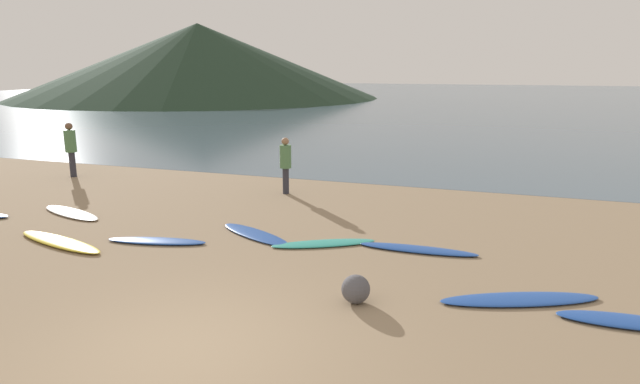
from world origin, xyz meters
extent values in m
cube|color=#8C7559|center=(0.00, 10.00, -0.10)|extent=(120.00, 120.00, 0.20)
cube|color=#475B6B|center=(0.00, 61.00, 0.00)|extent=(140.00, 100.00, 0.01)
cone|color=#1E3323|center=(-31.44, 52.28, 4.26)|extent=(42.14, 42.14, 8.52)
ellipsoid|color=white|center=(-6.55, 5.01, 0.04)|extent=(2.35, 1.28, 0.07)
ellipsoid|color=yellow|center=(-5.00, 3.03, 0.05)|extent=(2.72, 1.16, 0.09)
ellipsoid|color=#1E479E|center=(-3.12, 3.78, 0.04)|extent=(2.20, 0.90, 0.07)
ellipsoid|color=#1E479E|center=(-1.35, 4.91, 0.03)|extent=(2.23, 1.52, 0.07)
ellipsoid|color=teal|center=(0.28, 4.80, 0.03)|extent=(2.16, 1.51, 0.06)
ellipsoid|color=#1E479E|center=(2.21, 5.06, 0.04)|extent=(2.40, 0.49, 0.07)
ellipsoid|color=#1E479E|center=(4.14, 3.16, 0.03)|extent=(2.60, 1.52, 0.07)
ellipsoid|color=#1E479E|center=(5.62, 2.85, 0.04)|extent=(1.98, 0.64, 0.07)
cylinder|color=#2D2D38|center=(-10.05, 8.86, 0.42)|extent=(0.20, 0.20, 0.85)
cylinder|color=#4C7A4C|center=(-10.05, 8.86, 1.22)|extent=(0.37, 0.37, 0.74)
sphere|color=brown|center=(-10.05, 8.86, 1.70)|extent=(0.24, 0.24, 0.24)
cylinder|color=#2D2D38|center=(-2.29, 8.91, 0.38)|extent=(0.18, 0.18, 0.77)
cylinder|color=#4C7A4C|center=(-2.29, 8.91, 1.10)|extent=(0.33, 0.33, 0.67)
sphere|color=#936B4C|center=(-2.29, 8.91, 1.54)|extent=(0.22, 0.22, 0.22)
sphere|color=#4D4C51|center=(1.68, 2.25, 0.23)|extent=(0.46, 0.46, 0.46)
camera|label=1|loc=(3.78, -5.52, 3.66)|focal=30.65mm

